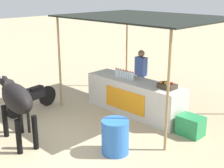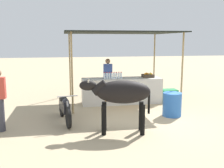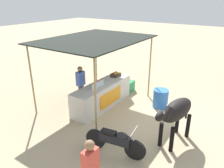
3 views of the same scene
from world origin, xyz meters
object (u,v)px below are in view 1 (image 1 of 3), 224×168
object	(u,v)px
cooler_box	(191,126)
motorcycle_parked	(31,97)
stall_counter	(134,97)
fruit_crate	(167,86)
vendor_behind_counter	(141,76)
water_barrel	(115,137)
cow	(16,99)

from	to	relation	value
cooler_box	motorcycle_parked	bearing A→B (deg)	-154.74
motorcycle_parked	stall_counter	bearing A→B (deg)	42.91
stall_counter	cooler_box	size ratio (longest dim) A/B	5.00
motorcycle_parked	fruit_crate	bearing A→B (deg)	32.60
vendor_behind_counter	water_barrel	distance (m)	3.21
stall_counter	cow	size ratio (longest dim) A/B	1.62
water_barrel	cow	bearing A→B (deg)	-148.53
vendor_behind_counter	fruit_crate	bearing A→B (deg)	-25.87
cooler_box	fruit_crate	bearing A→B (deg)	170.21
vendor_behind_counter	cooler_box	distance (m)	2.52
cooler_box	motorcycle_parked	distance (m)	4.46
cooler_box	vendor_behind_counter	bearing A→B (deg)	159.63
stall_counter	fruit_crate	size ratio (longest dim) A/B	6.82
vendor_behind_counter	cow	xyz separation A→B (m)	(-0.33, -3.92, 0.18)
cow	stall_counter	bearing A→B (deg)	76.90
water_barrel	motorcycle_parked	bearing A→B (deg)	-179.73
cooler_box	cow	distance (m)	4.11
water_barrel	motorcycle_parked	world-z (taller)	motorcycle_parked
cow	vendor_behind_counter	bearing A→B (deg)	85.20
vendor_behind_counter	cow	bearing A→B (deg)	-94.80
motorcycle_parked	water_barrel	bearing A→B (deg)	0.27
water_barrel	cow	size ratio (longest dim) A/B	0.40
cooler_box	water_barrel	bearing A→B (deg)	-109.97
stall_counter	cow	xyz separation A→B (m)	(-0.74, -3.17, 0.55)
cow	motorcycle_parked	bearing A→B (deg)	140.47
cow	motorcycle_parked	size ratio (longest dim) A/B	1.03
stall_counter	vendor_behind_counter	size ratio (longest dim) A/B	1.82
fruit_crate	cow	world-z (taller)	cow
motorcycle_parked	vendor_behind_counter	bearing A→B (deg)	57.65
vendor_behind_counter	cooler_box	world-z (taller)	vendor_behind_counter
stall_counter	motorcycle_parked	world-z (taller)	stall_counter
cooler_box	motorcycle_parked	size ratio (longest dim) A/B	0.34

